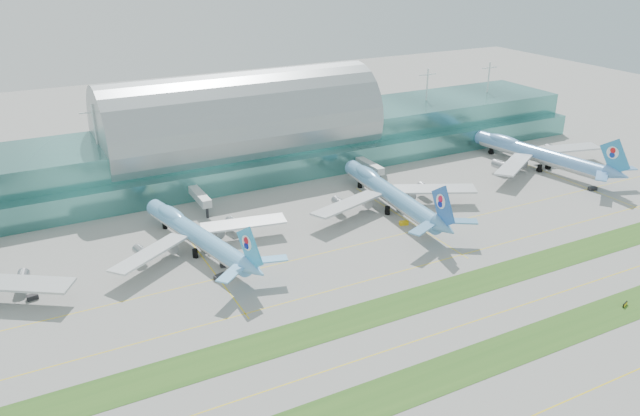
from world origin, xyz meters
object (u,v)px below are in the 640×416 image
taxiway_sign_east (625,304)px  terminal (242,139)px  airliner_b (195,233)px  airliner_c (389,192)px  airliner_d (537,153)px

taxiway_sign_east → terminal: bearing=90.3°
terminal → taxiway_sign_east: terminal is taller
terminal → airliner_b: (-42.62, -67.55, -8.07)m
terminal → airliner_c: 75.57m
airliner_d → taxiway_sign_east: bearing=-132.4°
airliner_b → taxiway_sign_east: (95.17, -88.88, -5.57)m
terminal → airliner_b: 80.28m
terminal → airliner_b: terminal is taller
airliner_b → airliner_d: 159.97m
airliner_d → airliner_b: bearing=174.2°
airliner_c → taxiway_sign_east: bearing=-73.3°
terminal → taxiway_sign_east: (52.55, -156.43, -13.65)m
terminal → airliner_d: (117.12, -58.92, -7.41)m
airliner_b → airliner_c: size_ratio=0.91×
airliner_d → terminal: bearing=144.4°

